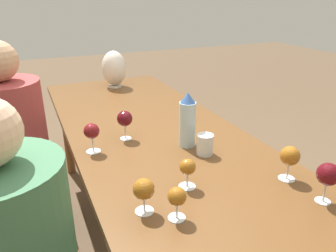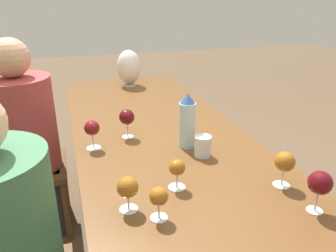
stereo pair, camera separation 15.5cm
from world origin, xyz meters
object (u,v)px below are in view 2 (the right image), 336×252
at_px(wine_glass_1, 128,188).
at_px(wine_glass_2, 159,197).
at_px(water_tumbler, 203,146).
at_px(person_far, 27,138).
at_px(vase, 129,67).
at_px(wine_glass_6, 127,117).
at_px(chair_far, 16,162).
at_px(water_bottle, 187,121).
at_px(wine_glass_0, 177,169).
at_px(wine_glass_3, 92,129).
at_px(wine_glass_5, 285,162).
at_px(wine_glass_4, 320,183).

height_order(wine_glass_1, wine_glass_2, wine_glass_1).
relative_size(water_tumbler, person_far, 0.08).
relative_size(wine_glass_1, person_far, 0.10).
xyz_separation_m(vase, wine_glass_6, (-1.02, 0.22, -0.04)).
bearing_deg(wine_glass_6, chair_far, 56.48).
distance_m(water_bottle, person_far, 1.04).
bearing_deg(wine_glass_0, person_far, 33.19).
xyz_separation_m(wine_glass_0, wine_glass_2, (-0.16, 0.12, -0.00)).
bearing_deg(wine_glass_1, chair_far, 26.08).
bearing_deg(wine_glass_2, wine_glass_3, 13.76).
xyz_separation_m(wine_glass_5, person_far, (1.07, 1.03, -0.21)).
xyz_separation_m(wine_glass_1, chair_far, (1.04, 0.51, -0.35)).
xyz_separation_m(wine_glass_6, chair_far, (0.42, 0.63, -0.37)).
distance_m(water_bottle, wine_glass_1, 0.57).
distance_m(chair_far, person_far, 0.18).
distance_m(water_bottle, wine_glass_3, 0.46).
bearing_deg(vase, water_tumbler, -177.17).
distance_m(water_tumbler, wine_glass_2, 0.50).
bearing_deg(person_far, wine_glass_1, -158.03).
relative_size(wine_glass_1, wine_glass_5, 0.89).
bearing_deg(vase, wine_glass_0, 174.89).
xyz_separation_m(water_bottle, chair_far, (0.62, 0.89, -0.40)).
relative_size(wine_glass_1, wine_glass_4, 0.83).
relative_size(water_tumbler, wine_glass_3, 0.68).
xyz_separation_m(wine_glass_4, person_far, (1.25, 1.04, -0.22)).
distance_m(wine_glass_5, person_far, 1.50).
relative_size(wine_glass_3, wine_glass_4, 0.93).
xyz_separation_m(vase, wine_glass_3, (-1.10, 0.41, -0.05)).
bearing_deg(wine_glass_4, wine_glass_3, 42.32).
distance_m(water_tumbler, wine_glass_0, 0.30).
relative_size(wine_glass_5, wine_glass_6, 0.95).
distance_m(wine_glass_4, chair_far, 1.73).
height_order(water_bottle, wine_glass_0, water_bottle).
xyz_separation_m(wine_glass_0, wine_glass_6, (0.54, 0.09, 0.03)).
bearing_deg(wine_glass_5, water_tumbler, 30.50).
distance_m(wine_glass_1, wine_glass_5, 0.61).
distance_m(water_tumbler, wine_glass_4, 0.55).
distance_m(vase, chair_far, 1.12).
bearing_deg(wine_glass_0, vase, -5.11).
relative_size(vase, wine_glass_0, 2.39).
distance_m(wine_glass_0, wine_glass_4, 0.50).
height_order(water_bottle, wine_glass_3, water_bottle).
distance_m(wine_glass_1, wine_glass_6, 0.63).
xyz_separation_m(water_bottle, wine_glass_4, (-0.63, -0.24, -0.02)).
height_order(wine_glass_3, chair_far, chair_far).
distance_m(wine_glass_0, wine_glass_3, 0.53).
xyz_separation_m(vase, chair_far, (-0.60, 0.86, -0.41)).
relative_size(water_tumbler, wine_glass_0, 0.81).
height_order(vase, wine_glass_4, vase).
relative_size(water_bottle, wine_glass_1, 2.12).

